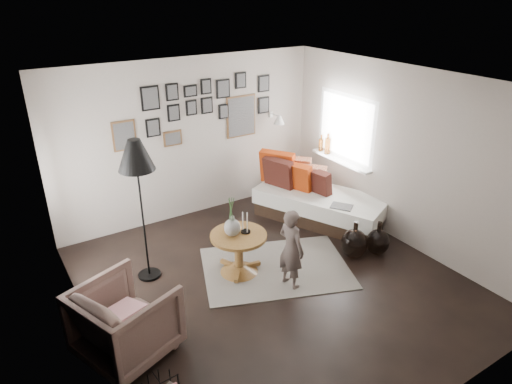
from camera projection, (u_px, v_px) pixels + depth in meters
ground at (273, 282)px, 6.02m from camera, size 4.80×4.80×0.00m
wall_back at (190, 140)px, 7.32m from camera, size 4.50×0.00×4.50m
wall_front at (445, 299)px, 3.64m from camera, size 4.50×0.00×4.50m
wall_left at (82, 245)px, 4.38m from camera, size 0.00×4.80×4.80m
wall_right at (403, 158)px, 6.58m from camera, size 0.00×4.80×4.80m
ceiling at (277, 84)px, 4.94m from camera, size 4.80×4.80×0.00m
door_left at (62, 218)px, 5.42m from camera, size 0.00×2.14×2.14m
window_right at (335, 155)px, 7.72m from camera, size 0.15×1.32×1.30m
gallery_wall at (205, 110)px, 7.26m from camera, size 2.74×0.03×1.08m
wall_sconce at (279, 120)px, 7.80m from camera, size 0.18×0.36×0.16m
rug at (276, 268)px, 6.31m from camera, size 2.34×2.00×0.01m
pedestal_table at (239, 255)px, 6.11m from camera, size 0.75×0.75×0.59m
vase at (232, 224)px, 5.89m from camera, size 0.21×0.21×0.54m
candles at (246, 223)px, 5.98m from camera, size 0.13×0.13×0.28m
daybed at (316, 199)px, 7.54m from camera, size 1.71×2.29×1.04m
magazine_on_daybed at (342, 206)px, 6.95m from camera, size 0.38×0.40×0.02m
armchair at (126, 321)px, 4.71m from camera, size 1.16×1.14×0.82m
armchair_cushion at (124, 313)px, 4.73m from camera, size 0.48×0.48×0.17m
floor_lamp at (136, 160)px, 5.46m from camera, size 0.45×0.45×1.92m
demijohn_large at (354, 243)px, 6.48m from camera, size 0.38×0.38×0.57m
demijohn_small at (378, 242)px, 6.57m from camera, size 0.33×0.33×0.52m
child at (291, 249)px, 5.74m from camera, size 0.32×0.43×1.09m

